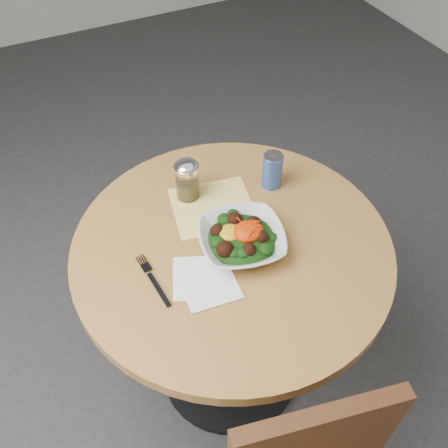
% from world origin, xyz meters
% --- Properties ---
extents(ground, '(6.00, 6.00, 0.00)m').
position_xyz_m(ground, '(0.00, 0.00, 0.00)').
color(ground, '#2B2B2D').
rests_on(ground, ground).
extents(table, '(0.90, 0.90, 0.75)m').
position_xyz_m(table, '(0.00, 0.00, 0.55)').
color(table, black).
rests_on(table, ground).
extents(cloth_napkin, '(0.27, 0.26, 0.00)m').
position_xyz_m(cloth_napkin, '(0.01, 0.15, 0.75)').
color(cloth_napkin, yellow).
rests_on(cloth_napkin, table).
extents(paper_napkins, '(0.18, 0.20, 0.00)m').
position_xyz_m(paper_napkins, '(-0.12, -0.09, 0.75)').
color(paper_napkins, white).
rests_on(paper_napkins, table).
extents(salad_bowl, '(0.28, 0.28, 0.09)m').
position_xyz_m(salad_bowl, '(0.02, -0.02, 0.78)').
color(salad_bowl, silver).
rests_on(salad_bowl, table).
extents(fork, '(0.03, 0.19, 0.00)m').
position_xyz_m(fork, '(-0.24, -0.02, 0.76)').
color(fork, black).
rests_on(fork, table).
extents(spice_shaker, '(0.07, 0.07, 0.13)m').
position_xyz_m(spice_shaker, '(-0.04, 0.23, 0.82)').
color(spice_shaker, silver).
rests_on(spice_shaker, table).
extents(beverage_can, '(0.06, 0.06, 0.12)m').
position_xyz_m(beverage_can, '(0.22, 0.16, 0.81)').
color(beverage_can, navy).
rests_on(beverage_can, table).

